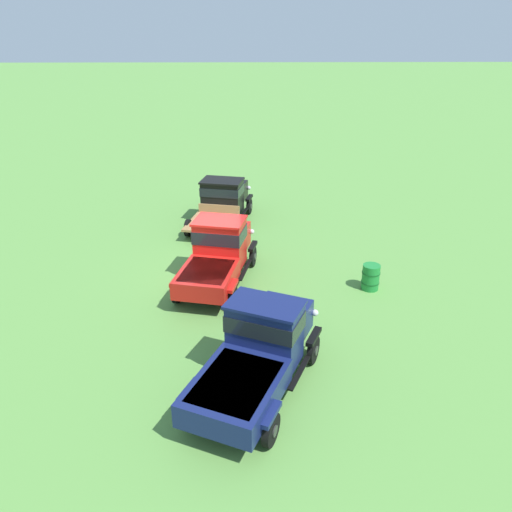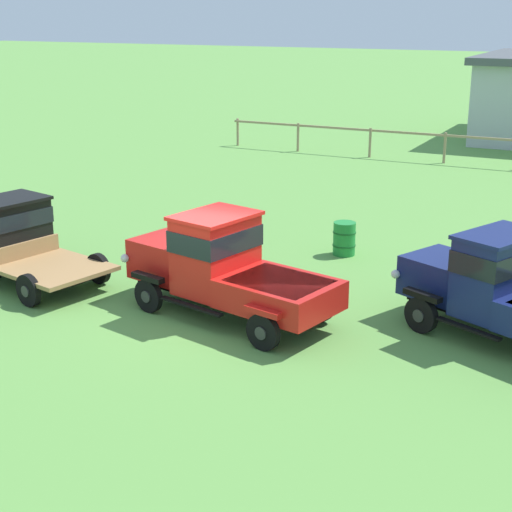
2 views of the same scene
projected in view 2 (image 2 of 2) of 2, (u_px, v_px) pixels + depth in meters
ground_plane at (201, 318)px, 17.35m from camera, size 240.00×240.00×0.00m
paddock_fence at (371, 136)px, 36.01m from camera, size 14.15×0.50×1.35m
vintage_truck_foreground_near at (3, 234)px, 19.95m from camera, size 5.74×3.15×2.03m
vintage_truck_second_in_line at (223, 266)px, 17.26m from camera, size 5.44×2.99×2.28m
vintage_truck_midrow_center at (512, 292)px, 15.85m from camera, size 5.47×3.76×2.23m
oil_drum_beside_row at (344, 239)px, 21.70m from camera, size 0.65×0.65×0.93m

